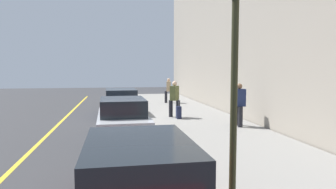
{
  "coord_description": "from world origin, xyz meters",
  "views": [
    {
      "loc": [
        -15.79,
        0.53,
        2.58
      ],
      "look_at": [
        -1.75,
        -1.92,
        1.4
      ],
      "focal_mm": 32.37,
      "sensor_mm": 36.0,
      "label": 1
    }
  ],
  "objects": [
    {
      "name": "parked_car_navy",
      "position": [
        1.05,
        0.24,
        0.76
      ],
      "size": [
        4.61,
        2.01,
        1.51
      ],
      "color": "black",
      "rests_on": "ground"
    },
    {
      "name": "rolling_suitcase",
      "position": [
        -1.25,
        -2.54,
        0.46
      ],
      "size": [
        0.34,
        0.22,
        0.97
      ],
      "color": "#191E38",
      "rests_on": "sidewalk"
    },
    {
      "name": "lane_stripe_centre",
      "position": [
        0.0,
        3.2,
        0.0
      ],
      "size": [
        28.0,
        0.14,
        0.01
      ],
      "primitive_type": "cube",
      "color": "gold",
      "rests_on": "ground"
    },
    {
      "name": "snow_bank_curb",
      "position": [
        -0.48,
        -0.7,
        0.11
      ],
      "size": [
        5.18,
        0.56,
        0.22
      ],
      "primitive_type": "cube",
      "color": "white",
      "rests_on": "ground"
    },
    {
      "name": "pedestrian_navy_coat",
      "position": [
        -3.68,
        -4.67,
        1.13
      ],
      "size": [
        0.6,
        0.53,
        1.84
      ],
      "color": "black",
      "rests_on": "sidewalk"
    },
    {
      "name": "parked_car_red",
      "position": [
        -11.13,
        0.19,
        0.76
      ],
      "size": [
        4.62,
        1.93,
        1.51
      ],
      "color": "black",
      "rests_on": "ground"
    },
    {
      "name": "parked_car_silver",
      "position": [
        -4.43,
        0.28,
        0.76
      ],
      "size": [
        4.35,
        1.99,
        1.51
      ],
      "color": "black",
      "rests_on": "ground"
    },
    {
      "name": "traffic_light_pole",
      "position": [
        -10.9,
        -1.46,
        3.1
      ],
      "size": [
        0.35,
        0.26,
        4.36
      ],
      "color": "#2D2D19",
      "rests_on": "sidewalk"
    },
    {
      "name": "sidewalk",
      "position": [
        0.0,
        -3.3,
        0.07
      ],
      "size": [
        28.0,
        4.6,
        0.15
      ],
      "primitive_type": "cube",
      "color": "gray",
      "rests_on": "ground"
    },
    {
      "name": "ground_plane",
      "position": [
        0.0,
        0.0,
        0.0
      ],
      "size": [
        56.0,
        56.0,
        0.0
      ],
      "primitive_type": "plane",
      "color": "#333335"
    },
    {
      "name": "pedestrian_olive_coat",
      "position": [
        -0.76,
        -2.42,
        1.13
      ],
      "size": [
        0.59,
        0.54,
        1.84
      ],
      "color": "black",
      "rests_on": "sidewalk"
    },
    {
      "name": "pedestrian_tan_coat",
      "position": [
        5.88,
        -3.3,
        1.11
      ],
      "size": [
        0.53,
        0.59,
        1.79
      ],
      "color": "black",
      "rests_on": "sidewalk"
    }
  ]
}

